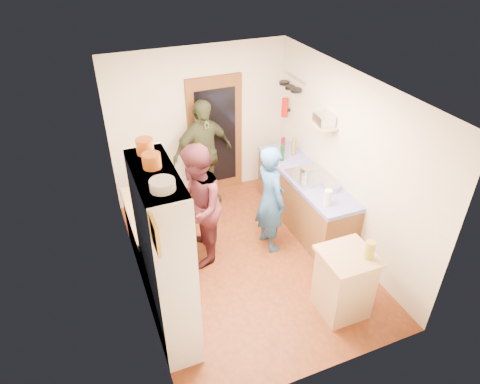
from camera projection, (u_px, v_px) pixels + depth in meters
floor at (246, 259)px, 6.26m from camera, size 3.00×4.00×0.02m
ceiling at (248, 85)px, 4.83m from camera, size 3.00×4.00×0.02m
wall_back at (200, 124)px, 7.11m from camera, size 3.00×0.02×2.60m
wall_front at (331, 289)px, 3.99m from camera, size 3.00×0.02×2.60m
wall_left at (130, 209)px, 5.07m from camera, size 0.02×4.00×2.60m
wall_right at (346, 162)px, 6.03m from camera, size 0.02×4.00×2.60m
door_frame at (215, 137)px, 7.29m from camera, size 0.95×0.06×2.10m
door_glass at (216, 137)px, 7.27m from camera, size 0.70×0.02×1.70m
hutch_body at (166, 259)px, 4.63m from camera, size 0.40×1.20×2.20m
hutch_top_shelf at (155, 174)px, 4.04m from camera, size 0.40×1.14×0.04m
plate_stack at (162, 185)px, 3.74m from camera, size 0.23×0.23×0.10m
orange_pot_a at (152, 161)px, 4.06m from camera, size 0.18×0.18×0.14m
orange_pot_b at (145, 146)px, 4.29m from camera, size 0.18×0.18×0.16m
left_counter_base at (156, 238)px, 6.00m from camera, size 0.60×1.40×0.85m
left_counter_top at (152, 212)px, 5.75m from camera, size 0.64×1.44×0.05m
toaster at (163, 225)px, 5.31m from camera, size 0.27×0.19×0.19m
kettle at (150, 213)px, 5.51m from camera, size 0.19×0.19×0.20m
orange_bowl at (154, 199)px, 5.90m from camera, size 0.23×0.23×0.09m
chopping_board at (144, 188)px, 6.19m from camera, size 0.34×0.28×0.02m
right_counter_base at (304, 200)px, 6.80m from camera, size 0.60×2.20×0.84m
right_counter_top at (306, 176)px, 6.55m from camera, size 0.62×2.22×0.06m
hob at (309, 176)px, 6.45m from camera, size 0.55×0.58×0.04m
pot_on_hob at (307, 171)px, 6.39m from camera, size 0.21×0.21×0.14m
bottle_a at (282, 153)px, 6.83m from camera, size 0.08×0.08×0.27m
bottle_b at (283, 145)px, 7.05m from camera, size 0.08×0.08×0.27m
bottle_c at (294, 147)px, 6.98m from camera, size 0.09×0.09×0.29m
paper_towel at (328, 198)px, 5.79m from camera, size 0.13×0.13×0.23m
mixing_bowl at (331, 187)px, 6.14m from camera, size 0.25×0.25×0.09m
island_base at (343, 284)px, 5.23m from camera, size 0.56×0.56×0.86m
island_top at (349, 256)px, 4.99m from camera, size 0.63×0.63×0.05m
cutting_board at (343, 254)px, 5.00m from camera, size 0.35×0.28×0.02m
oil_jar at (370, 250)px, 4.87m from camera, size 0.12×0.12×0.23m
pan_rail at (295, 78)px, 6.79m from camera, size 0.02×0.65×0.02m
pan_hang_a at (296, 90)px, 6.70m from camera, size 0.18×0.18×0.05m
pan_hang_b at (290, 87)px, 6.87m from camera, size 0.16×0.16×0.05m
pan_hang_c at (284, 83)px, 7.02m from camera, size 0.17×0.17×0.05m
wall_shelf at (323, 125)px, 6.11m from camera, size 0.26×0.42×0.03m
radio at (324, 120)px, 6.07m from camera, size 0.25×0.32×0.15m
ext_bracket at (288, 110)px, 7.25m from camera, size 0.06×0.10×0.04m
fire_extinguisher at (285, 108)px, 7.21m from camera, size 0.11×0.11×0.32m
picture_frame at (155, 235)px, 3.47m from camera, size 0.03×0.25×0.30m
person_hob at (273, 199)px, 6.09m from camera, size 0.45×0.64×1.65m
person_left at (200, 205)px, 5.83m from camera, size 0.94×1.06×1.81m
person_back at (204, 154)px, 7.02m from camera, size 1.17×0.69×1.86m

